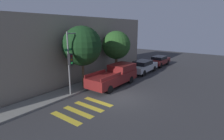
# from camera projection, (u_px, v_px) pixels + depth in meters

# --- Properties ---
(ground_plane) EXTENTS (60.00, 60.00, 0.00)m
(ground_plane) POSITION_uv_depth(u_px,v_px,m) (119.00, 98.00, 13.97)
(ground_plane) COLOR #333335
(sidewalk) EXTENTS (26.00, 1.98, 0.14)m
(sidewalk) POSITION_uv_depth(u_px,v_px,m) (82.00, 86.00, 16.38)
(sidewalk) COLOR slate
(sidewalk) RESTS_ON ground
(building_row) EXTENTS (26.00, 6.00, 6.53)m
(building_row) POSITION_uv_depth(u_px,v_px,m) (51.00, 49.00, 18.18)
(building_row) COLOR gray
(building_row) RESTS_ON ground
(crosswalk) EXTENTS (3.50, 2.60, 0.00)m
(crosswalk) POSITION_uv_depth(u_px,v_px,m) (84.00, 109.00, 12.01)
(crosswalk) COLOR gold
(crosswalk) RESTS_ON ground
(traffic_light_pole) EXTENTS (2.28, 0.56, 5.17)m
(traffic_light_pole) POSITION_uv_depth(u_px,v_px,m) (73.00, 54.00, 13.88)
(traffic_light_pole) COLOR slate
(traffic_light_pole) RESTS_ON ground
(pickup_truck) EXTENTS (5.64, 2.11, 1.89)m
(pickup_truck) POSITION_uv_depth(u_px,v_px,m) (115.00, 75.00, 16.78)
(pickup_truck) COLOR maroon
(pickup_truck) RESTS_ON ground
(sedan_near_corner) EXTENTS (4.62, 1.87, 1.52)m
(sedan_near_corner) POSITION_uv_depth(u_px,v_px,m) (143.00, 66.00, 21.42)
(sedan_near_corner) COLOR #B7BABF
(sedan_near_corner) RESTS_ON ground
(sedan_middle) EXTENTS (4.44, 1.77, 1.39)m
(sedan_middle) POSITION_uv_depth(u_px,v_px,m) (159.00, 60.00, 25.46)
(sedan_middle) COLOR maroon
(sedan_middle) RESTS_ON ground
(tree_near_corner) EXTENTS (3.51, 3.51, 5.64)m
(tree_near_corner) POSITION_uv_depth(u_px,v_px,m) (82.00, 46.00, 15.36)
(tree_near_corner) COLOR brown
(tree_near_corner) RESTS_ON ground
(tree_midblock) EXTENTS (3.15, 3.15, 5.12)m
(tree_midblock) POSITION_uv_depth(u_px,v_px,m) (116.00, 45.00, 19.51)
(tree_midblock) COLOR brown
(tree_midblock) RESTS_ON ground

